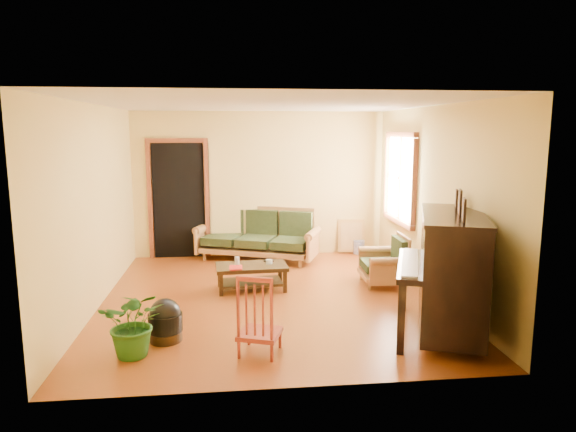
{
  "coord_description": "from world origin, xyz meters",
  "views": [
    {
      "loc": [
        -0.51,
        -6.73,
        2.27
      ],
      "look_at": [
        0.26,
        0.2,
        1.1
      ],
      "focal_mm": 32.0,
      "sensor_mm": 36.0,
      "label": 1
    }
  ],
  "objects": [
    {
      "name": "remote",
      "position": [
        0.01,
        0.58,
        0.37
      ],
      "size": [
        0.15,
        0.04,
        0.02
      ],
      "primitive_type": "cube",
      "rotation": [
        0.0,
        0.0,
        0.02
      ],
      "color": "black",
      "rests_on": "coffee_table"
    },
    {
      "name": "candle",
      "position": [
        -0.45,
        0.44,
        0.42
      ],
      "size": [
        0.09,
        0.09,
        0.12
      ],
      "primitive_type": "cylinder",
      "rotation": [
        0.0,
        0.0,
        0.35
      ],
      "color": "white",
      "rests_on": "coffee_table"
    },
    {
      "name": "floor",
      "position": [
        0.0,
        0.0,
        0.0
      ],
      "size": [
        5.0,
        5.0,
        0.0
      ],
      "primitive_type": "plane",
      "color": "#682B0D",
      "rests_on": "ground"
    },
    {
      "name": "doorway",
      "position": [
        -1.45,
        2.48,
        1.02
      ],
      "size": [
        1.08,
        0.16,
        2.05
      ],
      "primitive_type": "cube",
      "color": "black",
      "rests_on": "floor"
    },
    {
      "name": "glass_jar",
      "position": [
        0.01,
        0.43,
        0.4
      ],
      "size": [
        0.1,
        0.1,
        0.06
      ],
      "primitive_type": "cylinder",
      "rotation": [
        0.0,
        0.0,
        0.05
      ],
      "color": "silver",
      "rests_on": "coffee_table"
    },
    {
      "name": "leaning_frame",
      "position": [
        1.69,
        2.43,
        0.33
      ],
      "size": [
        0.5,
        0.16,
        0.65
      ],
      "primitive_type": "cube",
      "rotation": [
        0.0,
        0.0,
        -0.11
      ],
      "color": "#AD7F39",
      "rests_on": "floor"
    },
    {
      "name": "sofa",
      "position": [
        -0.08,
        2.14,
        0.45
      ],
      "size": [
        2.28,
        1.61,
        0.9
      ],
      "primitive_type": "cube",
      "rotation": [
        0.0,
        0.0,
        -0.38
      ],
      "color": "#966337",
      "rests_on": "floor"
    },
    {
      "name": "book",
      "position": [
        -0.56,
        0.22,
        0.38
      ],
      "size": [
        0.18,
        0.24,
        0.02
      ],
      "primitive_type": "imported",
      "rotation": [
        0.0,
        0.0,
        -0.01
      ],
      "color": "#A51A16",
      "rests_on": "coffee_table"
    },
    {
      "name": "footstool",
      "position": [
        -1.25,
        -1.32,
        0.18
      ],
      "size": [
        0.47,
        0.47,
        0.35
      ],
      "primitive_type": "cylinder",
      "rotation": [
        0.0,
        0.0,
        -0.35
      ],
      "color": "black",
      "rests_on": "floor"
    },
    {
      "name": "potted_plant",
      "position": [
        -1.51,
        -1.67,
        0.35
      ],
      "size": [
        0.65,
        0.56,
        0.71
      ],
      "primitive_type": "imported",
      "rotation": [
        0.0,
        0.0,
        -0.02
      ],
      "color": "#1F5418",
      "rests_on": "floor"
    },
    {
      "name": "ceramic_crock",
      "position": [
        1.82,
        2.35,
        0.13
      ],
      "size": [
        0.27,
        0.27,
        0.25
      ],
      "primitive_type": "cylinder",
      "rotation": [
        0.0,
        0.0,
        -0.42
      ],
      "color": "#3648A4",
      "rests_on": "floor"
    },
    {
      "name": "coffee_table",
      "position": [
        -0.25,
        0.4,
        0.18
      ],
      "size": [
        1.04,
        0.61,
        0.37
      ],
      "primitive_type": "cube",
      "rotation": [
        0.0,
        0.0,
        0.07
      ],
      "color": "black",
      "rests_on": "floor"
    },
    {
      "name": "piano",
      "position": [
        1.89,
        -1.47,
        0.69
      ],
      "size": [
        1.39,
        1.77,
        1.37
      ],
      "primitive_type": "cube",
      "rotation": [
        0.0,
        0.0,
        -0.35
      ],
      "color": "black",
      "rests_on": "floor"
    },
    {
      "name": "red_chair",
      "position": [
        -0.25,
        -1.75,
        0.43
      ],
      "size": [
        0.52,
        0.55,
        0.86
      ],
      "primitive_type": "cube",
      "rotation": [
        0.0,
        0.0,
        -0.34
      ],
      "color": "maroon",
      "rests_on": "floor"
    },
    {
      "name": "armchair",
      "position": [
        1.7,
        0.44,
        0.37
      ],
      "size": [
        0.73,
        0.77,
        0.75
      ],
      "primitive_type": "cube",
      "rotation": [
        0.0,
        0.0,
        -0.03
      ],
      "color": "#966337",
      "rests_on": "floor"
    },
    {
      "name": "window",
      "position": [
        2.21,
        1.3,
        1.5
      ],
      "size": [
        0.12,
        1.36,
        1.46
      ],
      "primitive_type": "cube",
      "color": "white",
      "rests_on": "right_wall"
    }
  ]
}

